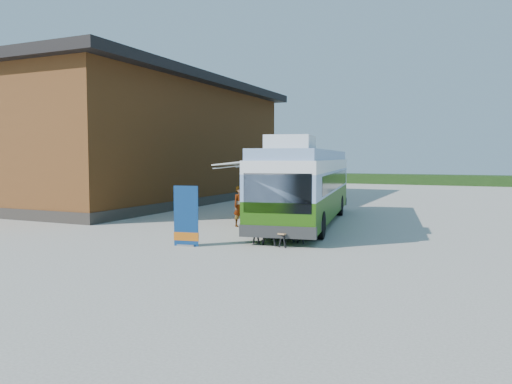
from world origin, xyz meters
The scene contains 10 objects.
ground centered at (0.00, 0.00, 0.00)m, with size 100.00×100.00×0.00m, color #BCB7AD.
barn centered at (-10.50, 10.00, 3.59)m, with size 9.60×21.20×7.50m.
hedge centered at (8.00, 38.00, 0.50)m, with size 40.00×3.00×1.00m, color #264419.
bus centered at (1.45, 4.08, 1.69)m, with size 4.32×11.78×3.54m.
awning centered at (-0.90, 4.22, 2.58)m, with size 3.10×4.35×0.51m.
banner centered at (-0.30, -2.47, 0.78)m, with size 0.82×0.27×1.90m.
picnic_table centered at (2.19, -0.89, 0.55)m, with size 1.57×1.47×0.74m.
person_a centered at (-0.74, 2.26, 0.82)m, with size 0.60×0.39×1.63m, color #999999.
person_b centered at (-2.34, 9.63, 0.99)m, with size 0.96×0.75×1.97m, color #999999.
slurry_tanker centered at (-5.70, 19.96, 1.20)m, with size 1.93×5.66×2.09m.
Camera 1 is at (8.09, -15.70, 2.79)m, focal length 35.00 mm.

